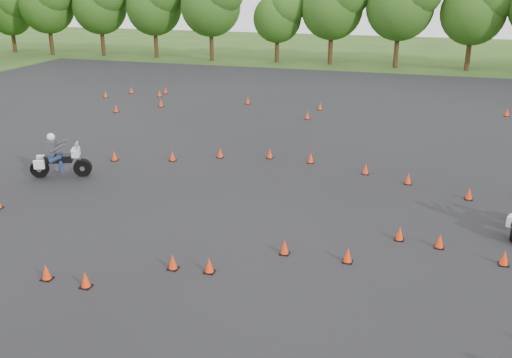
# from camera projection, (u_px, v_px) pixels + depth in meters

# --- Properties ---
(ground) EXTENTS (140.00, 140.00, 0.00)m
(ground) POSITION_uv_depth(u_px,v_px,m) (219.00, 258.00, 17.47)
(ground) COLOR #2D5119
(ground) RESTS_ON ground
(asphalt_pad) EXTENTS (62.00, 62.00, 0.00)m
(asphalt_pad) POSITION_uv_depth(u_px,v_px,m) (270.00, 191.00, 22.88)
(asphalt_pad) COLOR black
(asphalt_pad) RESTS_ON ground
(treeline) EXTENTS (87.16, 31.94, 10.55)m
(treeline) POSITION_uv_depth(u_px,v_px,m) (392.00, 22.00, 46.85)
(treeline) COLOR #2A4E16
(treeline) RESTS_ON ground
(traffic_cones) EXTENTS (33.12, 32.41, 0.45)m
(traffic_cones) POSITION_uv_depth(u_px,v_px,m) (275.00, 184.00, 23.02)
(traffic_cones) COLOR #FF350A
(traffic_cones) RESTS_ON asphalt_pad
(rider_grey) EXTENTS (2.68, 1.67, 1.98)m
(rider_grey) POSITION_uv_depth(u_px,v_px,m) (60.00, 154.00, 24.17)
(rider_grey) COLOR #37383E
(rider_grey) RESTS_ON ground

